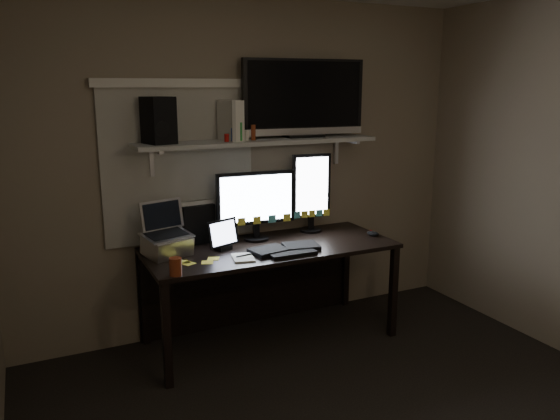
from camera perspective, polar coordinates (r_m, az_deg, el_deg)
back_wall at (r=4.18m, az=-3.17°, el=4.43°), size 3.60×0.00×3.60m
window_blinds at (r=3.98m, az=-10.45°, el=4.55°), size 1.10×0.02×1.10m
desk at (r=4.11m, az=-1.71°, el=-5.68°), size 1.80×0.75×0.73m
wall_shelf at (r=3.99m, az=-2.24°, el=7.15°), size 1.80×0.35×0.03m
monitor_landscape at (r=4.05m, az=-2.53°, el=0.51°), size 0.61×0.10×0.53m
monitor_portrait at (r=4.29m, az=3.29°, el=1.85°), size 0.32×0.09×0.63m
keyboard at (r=3.84m, az=0.53°, el=-4.05°), size 0.51×0.20×0.03m
mouse at (r=4.27m, az=9.70°, el=-2.44°), size 0.10×0.12×0.04m
notepad at (r=3.68m, az=-3.88°, el=-4.99°), size 0.17×0.22×0.01m
tablet at (r=3.85m, az=-6.01°, el=-2.57°), size 0.27×0.18×0.22m
file_sorter at (r=4.03m, az=-8.63°, el=-1.30°), size 0.25×0.14×0.31m
laptop at (r=3.76m, az=-11.79°, el=-2.07°), size 0.38×0.34×0.36m
cup at (r=3.40m, az=-10.86°, el=-5.83°), size 0.08×0.08×0.11m
sticky_notes at (r=3.69m, az=-8.41°, el=-5.08°), size 0.37×0.31×0.00m
tv at (r=4.18m, az=2.50°, el=11.57°), size 0.97×0.24×0.58m
game_console at (r=3.92m, az=-5.20°, el=9.30°), size 0.13×0.25×0.28m
speaker at (r=3.77m, az=-12.59°, el=9.13°), size 0.22×0.24×0.31m
bottles at (r=3.84m, az=-4.19°, el=8.08°), size 0.20×0.10×0.13m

